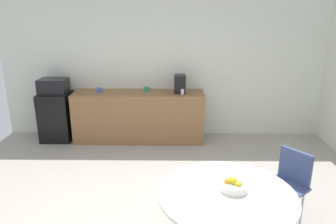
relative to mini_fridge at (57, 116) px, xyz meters
name	(u,v)px	position (x,y,z in m)	size (l,w,h in m)	color
wall_back	(164,67)	(1.96, 0.35, 0.86)	(6.00, 0.10, 2.60)	silver
counter_block	(139,116)	(1.52, 0.00, 0.01)	(2.34, 0.60, 0.90)	brown
mini_fridge	(57,116)	(0.00, 0.00, 0.00)	(0.54, 0.54, 0.88)	black
microwave	(53,86)	(0.00, 0.00, 0.57)	(0.48, 0.38, 0.26)	black
round_table	(226,204)	(2.62, -3.03, 0.18)	(1.24, 1.24, 0.74)	silver
chair_navy	(289,178)	(3.42, -2.38, 0.08)	(0.59, 0.59, 0.83)	silver
fruit_bowl	(234,185)	(2.68, -2.98, 0.34)	(0.25, 0.25, 0.13)	silver
mug_white	(99,90)	(0.82, -0.02, 0.51)	(0.13, 0.08, 0.09)	#3F66BF
mug_green	(146,89)	(1.66, 0.04, 0.51)	(0.13, 0.08, 0.09)	#338C59
mug_red	(183,91)	(2.31, -0.09, 0.51)	(0.13, 0.08, 0.09)	white
coffee_maker	(180,84)	(2.26, 0.00, 0.62)	(0.20, 0.24, 0.32)	black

